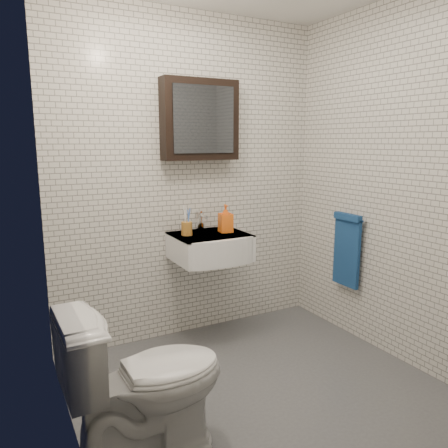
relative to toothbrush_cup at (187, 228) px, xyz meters
name	(u,v)px	position (x,y,z in m)	size (l,w,h in m)	color
ground	(257,387)	(0.12, -0.81, -0.90)	(2.20, 2.00, 0.01)	#4C4E54
room_shell	(261,155)	(0.12, -0.81, 0.56)	(2.22, 2.02, 2.51)	silver
washbasin	(212,247)	(0.17, -0.08, -0.15)	(0.55, 0.50, 0.20)	white
faucet	(201,222)	(0.17, 0.12, 0.01)	(0.06, 0.20, 0.15)	silver
mirror_cabinet	(200,120)	(0.17, 0.11, 0.79)	(0.60, 0.15, 0.60)	black
towel_rail	(347,247)	(1.17, -0.46, -0.18)	(0.09, 0.30, 0.58)	silver
toothbrush_cup	(187,228)	(0.00, 0.00, 0.00)	(0.09, 0.09, 0.22)	#A76F29
soap_bottle	(226,218)	(0.31, -0.04, 0.05)	(0.10, 0.10, 0.21)	orange
toilet	(146,380)	(-0.68, -1.05, -0.51)	(0.44, 0.78, 0.79)	white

